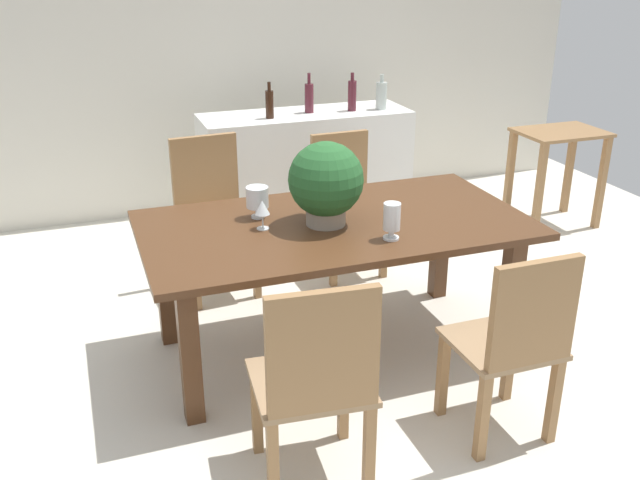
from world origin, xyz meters
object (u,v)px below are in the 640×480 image
object	(u,v)px
dining_table	(335,240)
wine_bottle_green	(352,95)
wine_bottle_clear	(309,97)
side_table	(558,156)
chair_far_right	(344,196)
chair_near_left	(316,378)
wine_glass	(262,208)
kitchen_counter	(306,172)
chair_near_right	(515,339)
crystal_vase_center_near	(257,198)
wine_bottle_tall	(270,104)
wine_bottle_dark	(381,95)
flower_centerpiece	(326,182)
crystal_vase_left	(392,218)
chair_far_left	(211,207)

from	to	relation	value
dining_table	wine_bottle_green	size ratio (longest dim) A/B	7.02
wine_bottle_clear	side_table	distance (m)	2.02
dining_table	chair_far_right	xyz separation A→B (m)	(0.45, 1.01, -0.14)
chair_near_left	wine_glass	world-z (taller)	chair_near_left
dining_table	wine_bottle_clear	size ratio (longest dim) A/B	6.83
kitchen_counter	chair_near_right	bearing A→B (deg)	-89.76
dining_table	crystal_vase_center_near	bearing A→B (deg)	151.82
wine_bottle_tall	wine_bottle_green	world-z (taller)	wine_bottle_green
wine_bottle_dark	crystal_vase_center_near	bearing A→B (deg)	-132.42
chair_near_left	flower_centerpiece	bearing A→B (deg)	-106.85
chair_far_right	crystal_vase_center_near	size ratio (longest dim) A/B	5.55
dining_table	wine_bottle_tall	world-z (taller)	wine_bottle_tall
chair_near_left	flower_centerpiece	distance (m)	1.18
kitchen_counter	wine_bottle_clear	size ratio (longest dim) A/B	5.40
wine_glass	wine_bottle_green	xyz separation A→B (m)	(1.19, 1.73, 0.17)
crystal_vase_left	kitchen_counter	bearing A→B (deg)	82.79
chair_near_right	wine_bottle_clear	world-z (taller)	wine_bottle_clear
wine_bottle_tall	side_table	size ratio (longest dim) A/B	0.34
chair_near_right	crystal_vase_left	bearing A→B (deg)	-68.36
chair_far_left	wine_bottle_tall	bearing A→B (deg)	45.02
wine_bottle_clear	wine_bottle_green	bearing A→B (deg)	-8.45
chair_far_left	crystal_vase_left	size ratio (longest dim) A/B	5.33
flower_centerpiece	crystal_vase_center_near	size ratio (longest dim) A/B	2.57
crystal_vase_center_near	side_table	size ratio (longest dim) A/B	0.22
wine_glass	wine_bottle_green	distance (m)	2.10
chair_near_left	wine_bottle_dark	xyz separation A→B (m)	(1.50, 2.75, 0.50)
crystal_vase_left	flower_centerpiece	bearing A→B (deg)	128.05
wine_bottle_tall	wine_bottle_dark	xyz separation A→B (m)	(0.89, 0.01, -0.00)
kitchen_counter	crystal_vase_center_near	bearing A→B (deg)	-116.75
side_table	wine_glass	bearing A→B (deg)	-156.49
crystal_vase_center_near	wine_bottle_dark	xyz separation A→B (m)	(1.40, 1.53, 0.16)
wine_bottle_dark	wine_bottle_green	size ratio (longest dim) A/B	0.92
chair_near_left	chair_far_right	bearing A→B (deg)	-109.14
chair_far_right	dining_table	bearing A→B (deg)	-115.68
chair_near_right	wine_bottle_tall	bearing A→B (deg)	-83.66
chair_near_left	side_table	distance (m)	3.59
wine_bottle_tall	kitchen_counter	bearing A→B (deg)	14.86
flower_centerpiece	wine_bottle_tall	bearing A→B (deg)	83.43
chair_far_right	wine_bottle_dark	size ratio (longest dim) A/B	3.57
chair_far_right	crystal_vase_center_near	world-z (taller)	chair_far_right
chair_far_left	wine_bottle_tall	size ratio (longest dim) A/B	3.78
chair_near_right	chair_far_right	bearing A→B (deg)	-90.13
chair_near_right	wine_bottle_tall	world-z (taller)	wine_bottle_tall
kitchen_counter	side_table	distance (m)	1.99
kitchen_counter	flower_centerpiece	bearing A→B (deg)	-105.43
chair_far_left	flower_centerpiece	world-z (taller)	flower_centerpiece
crystal_vase_left	wine_bottle_dark	size ratio (longest dim) A/B	0.71
flower_centerpiece	crystal_vase_left	size ratio (longest dim) A/B	2.34
chair_far_right	wine_glass	distance (m)	1.34
chair_far_right	wine_bottle_tall	xyz separation A→B (m)	(-0.31, 0.71, 0.51)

